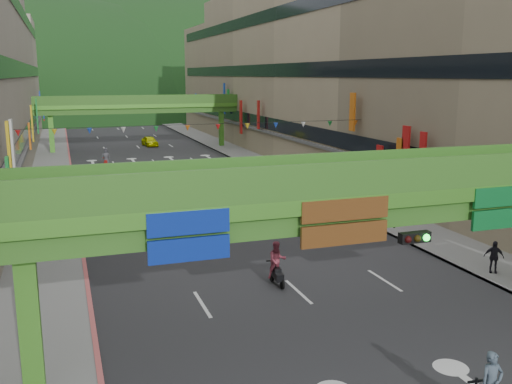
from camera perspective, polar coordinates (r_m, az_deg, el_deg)
road_slab at (r=62.16m, az=-9.58°, el=2.50°), size 18.00×140.00×0.02m
sidewalk_left at (r=61.39m, az=-19.76°, el=1.92°), size 4.00×140.00×0.15m
sidewalk_right at (r=64.79m, az=0.07°, el=3.09°), size 4.00×140.00×0.15m
curb_left at (r=61.38m, az=-17.99°, el=2.05°), size 0.20×140.00×0.18m
curb_right at (r=64.21m, az=-1.54°, el=3.02°), size 0.20×140.00×0.18m
building_row_right at (r=67.06m, az=6.62°, el=11.35°), size 12.80×95.00×19.00m
overpass_near at (r=19.77m, az=14.53°, el=-1.99°), size 28.00×12.27×7.10m
overpass_far at (r=76.36m, az=-11.58°, el=8.18°), size 28.00×2.20×7.10m
hill_left at (r=170.97m, az=-20.75°, el=7.66°), size 168.00×140.00×112.00m
hill_right at (r=194.00m, az=-8.59°, el=8.67°), size 208.00×176.00×128.00m
bunting_string at (r=41.94m, az=-5.33°, el=6.44°), size 26.00×0.36×0.47m
scooter_rider_mid at (r=26.87m, az=2.12°, el=-7.09°), size 0.93×1.60×2.14m
scooter_rider_left at (r=36.16m, az=-14.58°, el=-2.51°), size 1.17×1.58×2.21m
scooter_rider_far at (r=62.32m, az=-14.78°, el=3.32°), size 0.98×1.59×2.17m
parked_scooter_row at (r=45.22m, az=4.53°, el=-0.13°), size 1.60×9.41×1.08m
car_silver at (r=46.59m, az=-15.02°, el=0.02°), size 1.93×4.13×1.31m
car_yellow at (r=80.48m, az=-10.58°, el=5.01°), size 2.11×4.19×1.37m
pedestrian_red at (r=38.49m, az=13.31°, el=-1.97°), size 0.88×0.70×1.74m
pedestrian_dark at (r=30.58m, az=22.66°, el=-6.26°), size 1.01×0.83×1.61m
pedestrian_blue at (r=42.61m, az=9.26°, el=-0.59°), size 0.89×0.79×1.61m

